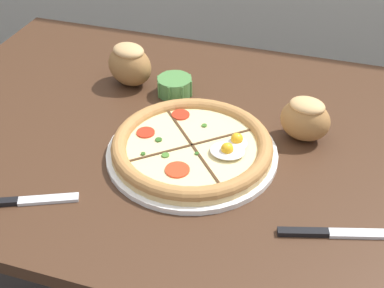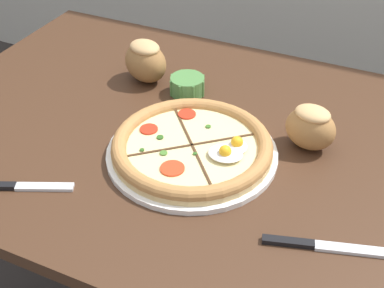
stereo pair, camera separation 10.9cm
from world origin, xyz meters
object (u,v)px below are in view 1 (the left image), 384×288
at_px(pizza, 192,148).
at_px(bread_piece_near, 130,64).
at_px(dining_table, 226,175).
at_px(knife_main, 25,201).
at_px(knife_spare, 337,233).
at_px(ramekin_bowl, 175,86).
at_px(bread_piece_mid, 305,118).

distance_m(pizza, bread_piece_near, 0.33).
distance_m(dining_table, knife_main, 0.45).
bearing_deg(knife_spare, ramekin_bowl, 123.77).
bearing_deg(pizza, bread_piece_near, 135.39).
height_order(knife_main, knife_spare, same).
xyz_separation_m(dining_table, knife_main, (-0.31, -0.30, 0.10)).
bearing_deg(bread_piece_mid, pizza, -147.68).
bearing_deg(bread_piece_near, bread_piece_mid, -12.67).
xyz_separation_m(bread_piece_mid, knife_main, (-0.46, -0.36, -0.05)).
height_order(pizza, bread_piece_near, bread_piece_near).
bearing_deg(knife_main, pizza, 17.95).
distance_m(pizza, knife_spare, 0.34).
height_order(dining_table, knife_main, knife_main).
relative_size(dining_table, bread_piece_near, 10.34).
bearing_deg(ramekin_bowl, bread_piece_mid, -14.94).
height_order(ramekin_bowl, bread_piece_mid, bread_piece_mid).
xyz_separation_m(bread_piece_near, bread_piece_mid, (0.44, -0.10, -0.00)).
relative_size(dining_table, knife_main, 7.96).
bearing_deg(bread_piece_mid, ramekin_bowl, 165.06).
xyz_separation_m(bread_piece_near, knife_main, (-0.02, -0.46, -0.05)).
height_order(bread_piece_near, bread_piece_mid, bread_piece_near).
distance_m(bread_piece_near, knife_spare, 0.66).
distance_m(pizza, knife_main, 0.34).
xyz_separation_m(pizza, ramekin_bowl, (-0.11, 0.22, 0.00)).
bearing_deg(knife_spare, bread_piece_near, 129.68).
relative_size(pizza, bread_piece_mid, 2.97).
distance_m(dining_table, bread_piece_near, 0.37).
xyz_separation_m(pizza, knife_spare, (0.31, -0.14, -0.02)).
height_order(bread_piece_near, knife_main, bread_piece_near).
relative_size(bread_piece_mid, knife_spare, 0.57).
height_order(bread_piece_mid, knife_spare, bread_piece_mid).
bearing_deg(ramekin_bowl, bread_piece_near, 173.60).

